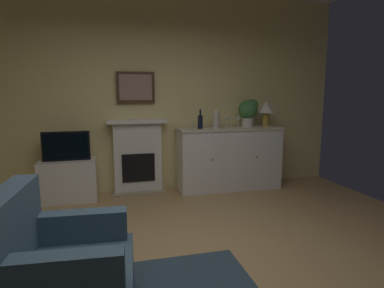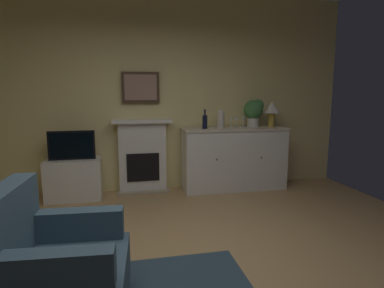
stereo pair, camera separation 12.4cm
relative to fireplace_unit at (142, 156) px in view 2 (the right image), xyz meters
The scene contains 15 objects.
ground_plane 2.54m from the fireplace_unit, 85.69° to the right, with size 6.09×5.24×0.10m, color tan.
wall_rear 0.96m from the fireplace_unit, 34.53° to the left, with size 6.09×0.06×2.96m, color #EAD68C.
fireplace_unit is the anchor object (origin of this frame).
framed_picture 1.02m from the fireplace_unit, 90.00° to the left, with size 0.55×0.04×0.45m.
sideboard_cabinet 1.41m from the fireplace_unit, ahead, with size 1.62×0.49×0.96m.
table_lamp 2.12m from the fireplace_unit, ahead, with size 0.26×0.26×0.40m.
wine_bottle 1.07m from the fireplace_unit, 12.10° to the right, with size 0.08×0.08×0.29m.
wine_glass_left 1.44m from the fireplace_unit, ahead, with size 0.07×0.07×0.16m.
wine_glass_center 1.53m from the fireplace_unit, ahead, with size 0.07×0.07×0.16m.
wine_glass_right 1.63m from the fireplace_unit, ahead, with size 0.07×0.07×0.16m.
vase_decorative 1.30m from the fireplace_unit, 11.12° to the right, with size 0.11×0.11×0.28m.
tv_cabinet 1.02m from the fireplace_unit, behind, with size 0.75×0.42×0.57m.
tv_set 1.02m from the fireplace_unit, 169.23° to the right, with size 0.62×0.07×0.40m.
potted_plant_small 1.85m from the fireplace_unit, ahead, with size 0.30×0.30×0.43m.
armchair 2.86m from the fireplace_unit, 105.32° to the right, with size 0.86×0.83×0.92m.
Camera 2 is at (-0.48, -2.38, 1.50)m, focal length 30.34 mm.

